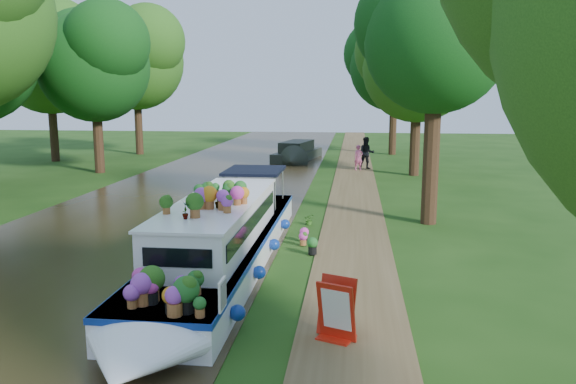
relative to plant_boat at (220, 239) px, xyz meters
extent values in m
plane|color=#193C0F|center=(2.25, 3.12, -0.85)|extent=(100.00, 100.00, 0.00)
cube|color=black|center=(-3.75, 3.12, -0.84)|extent=(10.00, 100.00, 0.02)
cube|color=brown|center=(3.45, 3.12, -0.84)|extent=(2.20, 100.00, 0.03)
cube|color=white|center=(0.00, 0.85, -0.46)|extent=(2.20, 12.00, 0.75)
cube|color=navy|center=(0.00, 0.85, -0.14)|extent=(2.24, 12.04, 0.12)
cube|color=white|center=(0.00, 0.05, 0.44)|extent=(1.80, 7.00, 1.05)
cube|color=white|center=(0.00, 0.05, 1.00)|extent=(1.90, 7.10, 0.06)
cube|color=black|center=(0.91, 0.05, 0.52)|extent=(0.03, 6.40, 0.38)
cube|color=black|center=(-0.91, 0.05, 0.52)|extent=(0.03, 6.40, 0.38)
cube|color=black|center=(0.00, 5.15, 1.07)|extent=(1.90, 2.40, 0.10)
cube|color=white|center=(1.15, -4.55, 0.22)|extent=(0.04, 0.45, 0.55)
imported|color=#215015|center=(-0.16, -2.31, 1.24)|extent=(0.22, 0.26, 0.42)
imported|color=#215015|center=(0.26, -1.04, 1.20)|extent=(0.23, 0.23, 0.34)
cylinder|color=black|center=(6.05, 6.12, 1.42)|extent=(0.56, 0.56, 4.55)
sphere|color=#0D3712|center=(6.05, 6.12, 5.38)|extent=(4.80, 4.80, 4.80)
sphere|color=#0D3712|center=(7.01, 5.40, 6.34)|extent=(3.60, 3.60, 3.60)
sphere|color=#0D3712|center=(5.21, 6.96, 6.10)|extent=(3.84, 3.84, 3.84)
cylinder|color=black|center=(6.75, 18.12, 1.07)|extent=(0.56, 0.56, 3.85)
sphere|color=#215015|center=(6.75, 18.12, 5.10)|extent=(6.00, 6.00, 6.00)
sphere|color=#215015|center=(7.95, 17.22, 6.30)|extent=(4.50, 4.50, 4.50)
sphere|color=#215015|center=(5.70, 19.17, 6.00)|extent=(4.80, 4.80, 4.80)
cylinder|color=black|center=(6.25, 29.12, 1.25)|extent=(0.56, 0.56, 4.20)
sphere|color=#0D3712|center=(6.25, 29.12, 5.66)|extent=(6.60, 6.60, 6.60)
sphere|color=#0D3712|center=(7.57, 28.13, 6.98)|extent=(4.95, 4.95, 4.95)
sphere|color=#0D3712|center=(5.09, 30.28, 6.65)|extent=(5.28, 5.28, 5.28)
cylinder|color=black|center=(-11.25, 17.12, 1.07)|extent=(0.56, 0.56, 3.85)
sphere|color=#0D3712|center=(-11.25, 17.12, 5.17)|extent=(6.20, 6.20, 6.20)
sphere|color=#0D3712|center=(-10.01, 16.19, 6.41)|extent=(4.65, 4.65, 4.65)
sphere|color=#0D3712|center=(-12.34, 18.21, 6.10)|extent=(4.96, 4.96, 4.96)
cylinder|color=black|center=(-12.75, 27.12, 1.34)|extent=(0.56, 0.56, 4.38)
sphere|color=#215015|center=(-12.75, 27.12, 5.97)|extent=(7.00, 7.00, 7.00)
sphere|color=#215015|center=(-11.35, 26.07, 7.37)|extent=(5.25, 5.25, 5.25)
sphere|color=#215015|center=(-13.98, 28.35, 7.02)|extent=(5.60, 5.60, 5.60)
cylinder|color=black|center=(-16.75, 22.12, 1.25)|extent=(0.56, 0.56, 4.20)
sphere|color=#215015|center=(-16.75, 22.12, 5.73)|extent=(6.80, 6.80, 6.80)
sphere|color=#215015|center=(-15.39, 21.10, 7.09)|extent=(5.10, 5.10, 5.10)
sphere|color=#215015|center=(-17.94, 23.31, 6.75)|extent=(5.44, 5.44, 5.44)
cube|color=black|center=(-0.50, 24.87, -0.53)|extent=(3.08, 6.33, 0.61)
cube|color=black|center=(-0.50, 24.36, 0.13)|extent=(2.18, 3.77, 0.71)
cube|color=red|center=(3.13, -3.81, -0.81)|extent=(0.78, 0.71, 0.03)
cube|color=red|center=(3.13, -3.95, -0.25)|extent=(0.76, 0.53, 1.13)
cube|color=red|center=(3.13, -3.67, -0.25)|extent=(0.76, 0.53, 1.13)
cube|color=white|center=(3.13, -3.99, -0.19)|extent=(0.58, 0.38, 0.79)
imported|color=pink|center=(3.67, 19.82, -0.08)|extent=(0.64, 0.53, 1.49)
imported|color=black|center=(4.15, 20.32, 0.14)|extent=(1.00, 0.82, 1.93)
imported|color=#32651E|center=(1.89, 5.38, -0.66)|extent=(0.39, 0.35, 0.39)
camera|label=1|loc=(3.38, -13.68, 3.68)|focal=35.00mm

